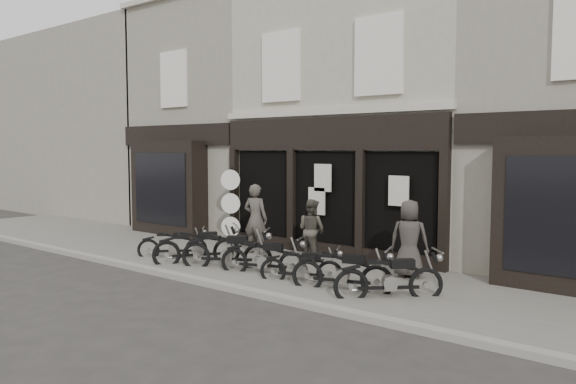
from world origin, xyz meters
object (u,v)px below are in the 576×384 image
Objects in this scene: motorcycle_2 at (228,254)px; motorcycle_4 at (302,270)px; man_centre at (311,230)px; motorcycle_1 at (198,250)px; motorcycle_5 at (343,275)px; motorcycle_6 at (390,282)px; man_left at (256,219)px; motorcycle_0 at (173,247)px; motorcycle_3 at (264,261)px; man_right at (409,239)px; advert_sign_post at (231,210)px.

motorcycle_2 is 2.28m from motorcycle_4.
motorcycle_4 is at bearing 124.57° from man_centre.
motorcycle_1 reaches higher than motorcycle_5.
motorcycle_6 is at bearing 153.36° from man_centre.
motorcycle_1 is 1.97m from man_left.
man_centre is at bearing 94.50° from motorcycle_4.
motorcycle_0 is 0.86× the size of motorcycle_6.
motorcycle_2 is 1.03× the size of motorcycle_3.
motorcycle_6 is at bearing 149.10° from man_left.
motorcycle_5 is at bearing 143.64° from man_left.
man_right is 6.04m from advert_sign_post.
man_right reaches higher than motorcycle_2.
man_left is 1.42m from advert_sign_post.
motorcycle_5 reaches higher than motorcycle_4.
motorcycle_4 is 2.55m from man_right.
motorcycle_0 is 3.83m from man_centre.
advert_sign_post reaches higher than motorcycle_5.
motorcycle_6 is at bearing -41.38° from advert_sign_post.
motorcycle_6 is 3.92m from man_centre.
motorcycle_6 is at bearing -12.67° from motorcycle_5.
motorcycle_5 is 0.85× the size of advert_sign_post.
motorcycle_0 is 0.85× the size of man_right.
man_right is (3.99, 1.81, 0.57)m from motorcycle_2.
motorcycle_5 is 4.55m from man_left.
man_left is (-2.96, 1.74, 0.74)m from motorcycle_4.
motorcycle_2 reaches higher than motorcycle_0.
motorcycle_0 is 0.78× the size of man_left.
motorcycle_4 is 0.89× the size of man_left.
motorcycle_5 is (4.46, -0.03, -0.01)m from motorcycle_1.
motorcycle_1 is at bearing 162.20° from motorcycle_3.
motorcycle_3 is at bearing -56.91° from advert_sign_post.
advert_sign_post is at bearing -20.79° from man_right.
motorcycle_4 is at bearing 137.48° from man_left.
motorcycle_5 is at bearing -55.15° from motorcycle_1.
motorcycle_0 is at bearing 160.53° from motorcycle_5.
motorcycle_2 is (1.03, 0.04, 0.01)m from motorcycle_1.
motorcycle_1 is at bearing -88.82° from advert_sign_post.
motorcycle_1 reaches higher than motorcycle_6.
motorcycle_3 is at bearing 124.42° from man_left.
motorcycle_0 is 5.61m from motorcycle_5.
motorcycle_5 is 2.05m from man_right.
motorcycle_1 is 0.95× the size of motorcycle_2.
man_left is at bearing 117.35° from motorcycle_6.
man_right reaches higher than motorcycle_6.
motorcycle_1 is 0.97× the size of motorcycle_3.
motorcycle_5 is at bearing -45.09° from motorcycle_0.
motorcycle_5 is at bearing 141.27° from motorcycle_6.
motorcycle_3 is 2.57m from man_left.
man_centre is (2.15, 2.01, 0.50)m from motorcycle_1.
motorcycle_4 is (2.28, 0.04, -0.08)m from motorcycle_2.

